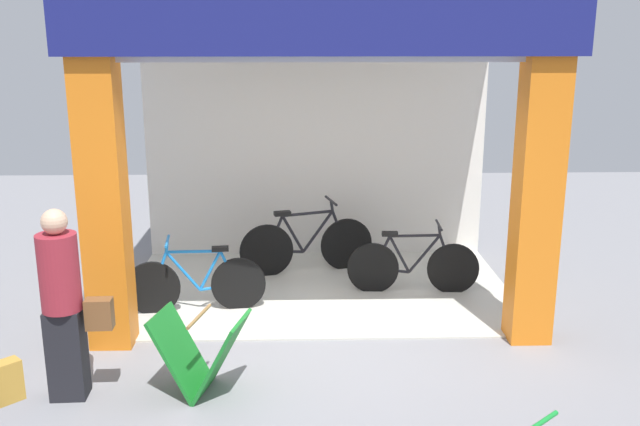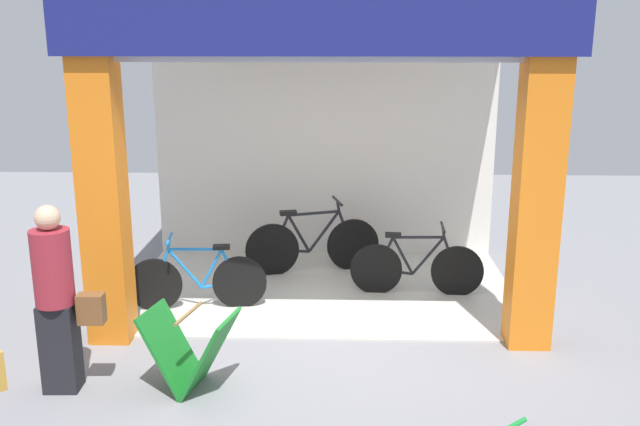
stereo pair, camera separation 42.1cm
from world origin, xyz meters
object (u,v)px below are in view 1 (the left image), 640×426
Objects in this scene: bicycle_inside_0 at (413,266)px; bicycle_inside_2 at (307,245)px; bicycle_inside_1 at (196,283)px; pedestrian_0 at (64,304)px; sandwich_board_sign at (201,354)px.

bicycle_inside_2 reaches higher than bicycle_inside_0.
pedestrian_0 is (-0.81, -1.84, 0.51)m from bicycle_inside_1.
bicycle_inside_1 is 2.07m from pedestrian_0.
bicycle_inside_2 is 3.75m from pedestrian_0.
bicycle_inside_2 is at bearing 45.71° from bicycle_inside_1.
bicycle_inside_0 reaches higher than sandwich_board_sign.
bicycle_inside_0 is 1.01× the size of bicycle_inside_1.
sandwich_board_sign is (-2.19, -2.33, 0.02)m from bicycle_inside_0.
bicycle_inside_1 is at bearing -168.23° from bicycle_inside_0.
pedestrian_0 reaches higher than bicycle_inside_2.
bicycle_inside_2 is at bearing 56.70° from pedestrian_0.
pedestrian_0 is at bearing -123.30° from bicycle_inside_2.
bicycle_inside_1 is (-2.49, -0.52, -0.00)m from bicycle_inside_0.
bicycle_inside_0 is 2.54m from bicycle_inside_1.
bicycle_inside_0 is 0.94× the size of pedestrian_0.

